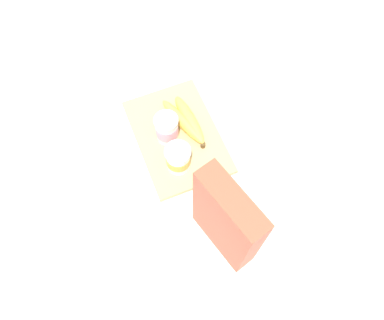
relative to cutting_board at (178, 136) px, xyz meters
name	(u,v)px	position (x,y,z in m)	size (l,w,h in m)	color
ground_plane	(178,138)	(0.00, 0.00, -0.01)	(2.40, 2.40, 0.00)	silver
cutting_board	(178,136)	(0.00, 0.00, 0.00)	(0.34, 0.23, 0.02)	tan
cereal_box	(225,222)	(-0.32, 0.00, 0.14)	(0.18, 0.06, 0.29)	#D85138
yogurt_cup_front	(178,158)	(-0.09, 0.03, 0.05)	(0.07, 0.07, 0.09)	white
yogurt_cup_back	(167,129)	(0.01, 0.03, 0.05)	(0.07, 0.07, 0.09)	white
banana_bunch	(186,121)	(0.02, -0.04, 0.03)	(0.19, 0.09, 0.04)	#E6D04E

